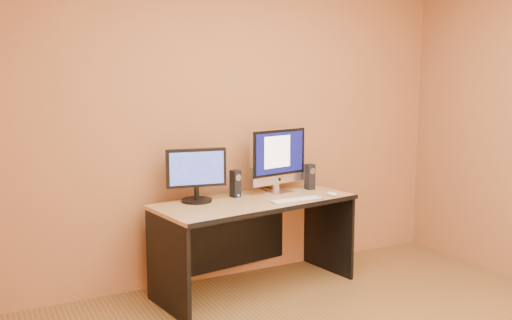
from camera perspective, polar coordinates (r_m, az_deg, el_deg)
The scene contains 10 objects.
walls at distance 2.96m, azimuth 14.20°, elevation 1.07°, with size 4.00×4.00×2.60m, color #915C3A, non-canonical shape.
desk at distance 4.48m, azimuth -0.10°, elevation -8.47°, with size 1.54×0.68×0.71m, color tan, non-canonical shape.
imac at distance 4.60m, azimuth 2.44°, elevation -0.05°, with size 0.55×0.20×0.53m, color silver, non-canonical shape.
second_monitor at distance 4.31m, azimuth -5.98°, elevation -1.54°, with size 0.46×0.23×0.41m, color black, non-canonical shape.
speaker_left at distance 4.47m, azimuth -2.07°, elevation -2.38°, with size 0.07×0.07×0.21m, color black, non-canonical shape.
speaker_right at distance 4.78m, azimuth 5.40°, elevation -1.68°, with size 0.07×0.07×0.21m, color black, non-canonical shape.
keyboard at distance 4.36m, azimuth 4.06°, elevation -4.01°, with size 0.42×0.11×0.02m, color silver.
mouse at distance 4.56m, azimuth 7.61°, elevation -3.37°, with size 0.06×0.10×0.03m, color silver.
cable_a at distance 4.79m, azimuth 1.78°, elevation -2.88°, with size 0.01×0.01×0.21m, color black.
cable_b at distance 4.75m, azimuth 0.81°, elevation -2.97°, with size 0.01×0.01×0.17m, color black.
Camera 1 is at (-1.95, -2.19, 1.68)m, focal length 40.00 mm.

